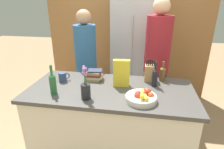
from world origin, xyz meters
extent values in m
cube|color=silver|center=(0.00, 0.00, 0.44)|extent=(1.67, 0.77, 0.87)
cube|color=#474442|center=(0.00, 0.00, 0.89)|extent=(1.73, 0.81, 0.04)
cube|color=#9E6B3D|center=(0.00, 1.72, 1.30)|extent=(2.93, 0.12, 2.60)
cube|color=#B7B7BC|center=(0.20, 1.36, 0.96)|extent=(0.79, 0.60, 1.92)
cylinder|color=#B7B7BC|center=(0.14, 1.04, 1.05)|extent=(0.02, 0.02, 1.05)
cylinder|color=silver|center=(0.32, -0.20, 0.94)|extent=(0.29, 0.29, 0.05)
torus|color=silver|center=(0.32, -0.20, 0.96)|extent=(0.29, 0.29, 0.02)
sphere|color=red|center=(0.29, -0.21, 0.97)|extent=(0.07, 0.07, 0.07)
sphere|color=#C64C23|center=(0.41, -0.18, 0.96)|extent=(0.06, 0.06, 0.06)
sphere|color=red|center=(0.38, -0.14, 0.98)|extent=(0.08, 0.08, 0.08)
sphere|color=red|center=(0.30, -0.21, 0.98)|extent=(0.07, 0.07, 0.07)
sphere|color=red|center=(0.33, -0.21, 0.97)|extent=(0.07, 0.07, 0.07)
cylinder|color=yellow|center=(0.35, -0.22, 0.98)|extent=(0.08, 0.17, 0.03)
cylinder|color=yellow|center=(0.33, -0.22, 0.99)|extent=(0.04, 0.15, 0.03)
cube|color=tan|center=(0.41, 0.28, 1.00)|extent=(0.12, 0.10, 0.18)
cylinder|color=black|center=(0.37, 0.28, 1.12)|extent=(0.01, 0.01, 0.08)
cylinder|color=black|center=(0.39, 0.28, 1.13)|extent=(0.01, 0.01, 0.08)
cylinder|color=black|center=(0.41, 0.29, 1.13)|extent=(0.01, 0.01, 0.09)
cylinder|color=black|center=(0.43, 0.28, 1.13)|extent=(0.01, 0.01, 0.08)
cylinder|color=black|center=(0.45, 0.27, 1.12)|extent=(0.01, 0.01, 0.07)
cylinder|color=#232328|center=(-0.19, -0.24, 0.99)|extent=(0.09, 0.09, 0.15)
cylinder|color=#477538|center=(-0.18, -0.24, 1.14)|extent=(0.01, 0.02, 0.15)
sphere|color=#9966B2|center=(-0.18, -0.24, 1.21)|extent=(0.03, 0.03, 0.03)
cylinder|color=#477538|center=(-0.19, -0.24, 1.13)|extent=(0.01, 0.01, 0.14)
sphere|color=#9966B2|center=(-0.19, -0.24, 1.20)|extent=(0.03, 0.03, 0.03)
cylinder|color=#477538|center=(-0.19, -0.24, 1.14)|extent=(0.02, 0.02, 0.17)
sphere|color=#9966B2|center=(-0.20, -0.23, 1.22)|extent=(0.03, 0.03, 0.03)
cylinder|color=#477538|center=(-0.19, -0.24, 1.11)|extent=(0.01, 0.01, 0.11)
sphere|color=#9966B2|center=(-0.20, -0.24, 1.17)|extent=(0.04, 0.04, 0.04)
cylinder|color=#477538|center=(-0.19, -0.25, 1.13)|extent=(0.01, 0.01, 0.15)
sphere|color=#9966B2|center=(-0.20, -0.25, 1.21)|extent=(0.03, 0.03, 0.03)
cylinder|color=#477538|center=(-0.19, -0.25, 1.12)|extent=(0.01, 0.01, 0.11)
sphere|color=#9966B2|center=(-0.19, -0.25, 1.17)|extent=(0.04, 0.04, 0.04)
cube|color=yellow|center=(0.10, 0.09, 1.06)|extent=(0.18, 0.07, 0.29)
cylinder|color=#334770|center=(-0.57, 0.10, 0.96)|extent=(0.09, 0.09, 0.10)
torus|color=#334770|center=(-0.53, 0.13, 0.97)|extent=(0.06, 0.05, 0.07)
cube|color=#99844C|center=(-0.23, 0.20, 0.93)|extent=(0.16, 0.15, 0.03)
cube|color=#B7A88E|center=(-0.23, 0.20, 0.95)|extent=(0.20, 0.15, 0.02)
cube|color=maroon|center=(-0.23, 0.19, 0.97)|extent=(0.17, 0.13, 0.03)
cube|color=#99844C|center=(-0.23, 0.21, 1.00)|extent=(0.17, 0.15, 0.03)
cube|color=#2D334C|center=(-0.22, 0.21, 1.02)|extent=(0.17, 0.14, 0.02)
cylinder|color=black|center=(0.45, 0.14, 1.00)|extent=(0.06, 0.06, 0.17)
cone|color=black|center=(0.45, 0.14, 1.10)|extent=(0.06, 0.06, 0.03)
cylinder|color=black|center=(0.45, 0.14, 1.15)|extent=(0.02, 0.02, 0.07)
cylinder|color=#286633|center=(-0.53, -0.20, 1.01)|extent=(0.07, 0.07, 0.19)
cone|color=#286633|center=(-0.53, -0.20, 1.12)|extent=(0.07, 0.07, 0.04)
cylinder|color=#286633|center=(-0.53, -0.20, 1.17)|extent=(0.02, 0.02, 0.08)
cylinder|color=brown|center=(0.55, 0.31, 0.98)|extent=(0.06, 0.06, 0.14)
cone|color=brown|center=(0.55, 0.31, 1.07)|extent=(0.06, 0.06, 0.03)
cylinder|color=brown|center=(0.55, 0.31, 1.11)|extent=(0.02, 0.02, 0.06)
cube|color=#383842|center=(-0.47, 0.66, 0.40)|extent=(0.27, 0.21, 0.80)
cylinder|color=#2D6093|center=(-0.47, 0.66, 1.14)|extent=(0.30, 0.30, 0.67)
sphere|color=tan|center=(-0.47, 0.66, 1.57)|extent=(0.19, 0.19, 0.19)
cube|color=#383842|center=(0.50, 0.71, 0.44)|extent=(0.30, 0.24, 0.87)
cylinder|color=maroon|center=(0.50, 0.71, 1.24)|extent=(0.33, 0.33, 0.73)
sphere|color=#DBAD89|center=(0.50, 0.71, 1.71)|extent=(0.21, 0.21, 0.21)
camera|label=1|loc=(0.31, -1.74, 1.79)|focal=30.00mm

